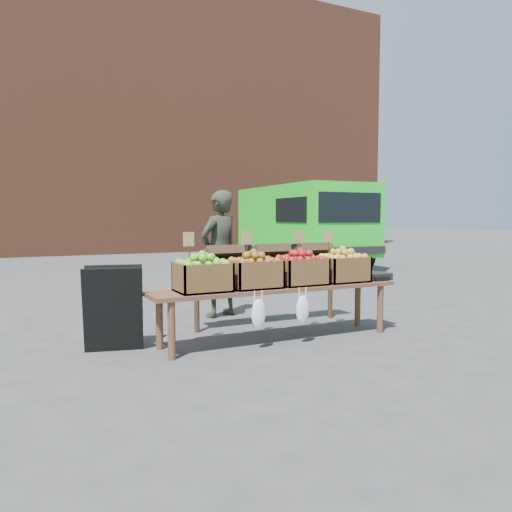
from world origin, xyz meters
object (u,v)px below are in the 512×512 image
chalkboard_sign (114,308)px  weighing_scale (373,276)px  crate_green_apples (342,269)px  crate_russet_pears (254,274)px  crate_red_apples (300,272)px  back_table (268,281)px  display_bench (277,313)px  crate_golden_apples (203,277)px  delivery_van (303,226)px  vendor (219,254)px

chalkboard_sign → weighing_scale: (2.86, -0.35, 0.19)m
crate_green_apples → weighing_scale: size_ratio=1.47×
crate_russet_pears → crate_red_apples: size_ratio=1.00×
back_table → display_bench: size_ratio=0.78×
crate_golden_apples → weighing_scale: bearing=0.0°
back_table → crate_green_apples: 0.93m
display_bench → crate_russet_pears: crate_russet_pears is taller
crate_russet_pears → weighing_scale: crate_russet_pears is taller
back_table → crate_green_apples: back_table is taller
display_bench → weighing_scale: size_ratio=7.94×
delivery_van → weighing_scale: delivery_van is taller
back_table → crate_russet_pears: size_ratio=4.20×
crate_golden_apples → crate_green_apples: size_ratio=1.00×
back_table → crate_red_apples: (0.00, -0.72, 0.19)m
back_table → display_bench: 0.80m
vendor → weighing_scale: vendor is taller
chalkboard_sign → crate_russet_pears: (1.33, -0.35, 0.29)m
display_bench → crate_red_apples: size_ratio=5.40×
crate_green_apples → back_table: bearing=127.6°
delivery_van → crate_red_apples: delivery_van is taller
chalkboard_sign → display_bench: 1.65m
crate_golden_apples → crate_red_apples: bearing=0.0°
display_bench → crate_green_apples: size_ratio=5.40×
crate_red_apples → weighing_scale: bearing=0.0°
back_table → weighing_scale: bearing=-36.3°
delivery_van → weighing_scale: (-3.26, -6.77, -0.43)m
vendor → crate_russet_pears: vendor is taller
display_bench → weighing_scale: (1.25, 0.00, 0.33)m
vendor → display_bench: size_ratio=0.60×
crate_golden_apples → display_bench: bearing=0.0°
back_table → display_bench: bearing=-110.6°
display_bench → weighing_scale: 1.29m
crate_green_apples → weighing_scale: (0.43, 0.00, -0.10)m
back_table → display_bench: (-0.27, -0.72, -0.24)m
vendor → weighing_scale: bearing=110.7°
back_table → vendor: bearing=114.2°
back_table → crate_golden_apples: (-1.10, -0.72, 0.19)m
crate_green_apples → display_bench: bearing=180.0°
vendor → crate_red_apples: (0.33, -1.44, -0.10)m
chalkboard_sign → back_table: size_ratio=0.40×
back_table → crate_red_apples: back_table is taller
vendor → display_bench: (0.06, -1.44, -0.53)m
crate_russet_pears → crate_green_apples: same height
delivery_van → crate_golden_apples: bearing=-125.3°
crate_green_apples → weighing_scale: crate_green_apples is taller
chalkboard_sign → crate_red_apples: 1.94m
display_bench → crate_green_apples: 0.93m
crate_golden_apples → vendor: bearing=61.9°
vendor → crate_golden_apples: size_ratio=3.26×
vendor → delivery_van: bearing=-152.1°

